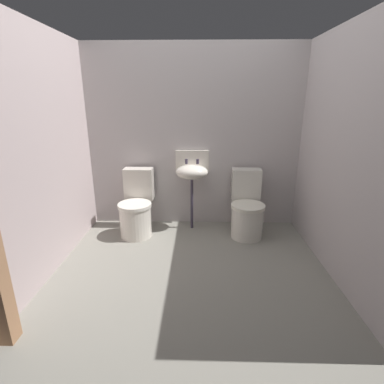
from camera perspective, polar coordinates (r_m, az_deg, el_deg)
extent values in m
cube|color=gray|center=(3.08, -0.13, -14.88)|extent=(3.07, 2.64, 0.08)
cube|color=#B7AEAD|center=(3.79, 0.33, 10.33)|extent=(3.07, 0.10, 2.26)
cube|color=#B9A6A6|center=(3.10, -26.87, 6.72)|extent=(0.10, 2.44, 2.26)
cube|color=#B0A7A7|center=(3.03, 27.27, 6.46)|extent=(0.10, 2.44, 2.26)
cylinder|color=silver|center=(3.65, -10.91, -5.62)|extent=(0.38, 0.38, 0.38)
cylinder|color=silver|center=(3.57, -11.10, -2.53)|extent=(0.40, 0.40, 0.04)
cube|color=silver|center=(3.79, -10.28, 1.59)|extent=(0.36, 0.18, 0.40)
cylinder|color=silver|center=(3.62, 10.65, -5.83)|extent=(0.39, 0.39, 0.38)
cylinder|color=silver|center=(3.54, 10.85, -2.72)|extent=(0.42, 0.42, 0.04)
cube|color=silver|center=(3.76, 10.47, 1.45)|extent=(0.37, 0.19, 0.40)
cylinder|color=#383142|center=(3.75, -0.03, -2.33)|extent=(0.04, 0.04, 0.66)
ellipsoid|color=silver|center=(3.63, -0.03, 3.91)|extent=(0.40, 0.32, 0.18)
cube|color=silver|center=(3.76, 0.03, 5.99)|extent=(0.42, 0.04, 0.28)
cylinder|color=#383142|center=(3.66, -1.11, 5.96)|extent=(0.04, 0.04, 0.06)
cylinder|color=#383142|center=(3.66, 1.10, 5.95)|extent=(0.04, 0.04, 0.06)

